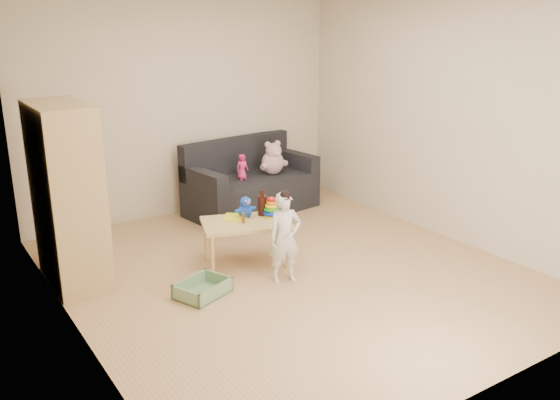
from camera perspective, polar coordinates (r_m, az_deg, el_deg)
room at (r=5.32m, az=1.04°, el=5.93°), size 4.50×4.50×4.50m
wardrobe at (r=5.60m, az=-19.81°, el=0.41°), size 0.46×0.91×1.64m
sofa at (r=7.39m, az=-2.73°, el=0.59°), size 1.69×1.01×0.45m
play_table at (r=5.83m, az=-3.25°, el=-4.12°), size 0.97×0.78×0.44m
storage_bin at (r=5.29m, az=-7.46°, el=-8.42°), size 0.54×0.47×0.13m
toddler at (r=5.39m, az=0.47°, el=-3.76°), size 0.34×0.26×0.82m
pink_bear at (r=7.40m, az=-0.71°, el=3.86°), size 0.38×0.35×0.35m
doll at (r=7.17m, az=-3.66°, el=3.18°), size 0.16×0.11×0.31m
ring_stacker at (r=5.86m, az=-0.81°, el=-0.86°), size 0.17×0.17×0.20m
brown_bottle at (r=5.90m, az=-1.73°, el=-0.45°), size 0.09×0.09×0.26m
blue_plush at (r=5.83m, az=-3.37°, el=-0.65°), size 0.19×0.16×0.22m
wooden_figure at (r=5.69m, az=-3.56°, el=-1.70°), size 0.06×0.06×0.11m
yellow_book at (r=5.85m, az=-4.26°, el=-1.67°), size 0.31×0.31×0.02m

